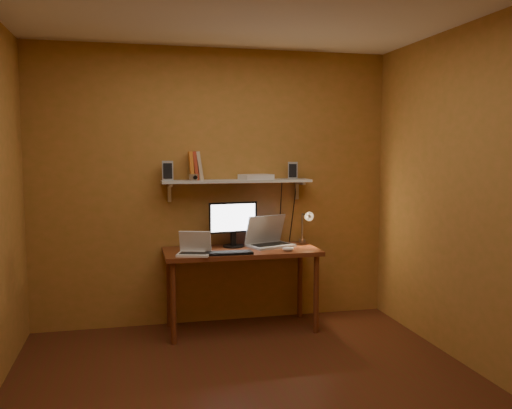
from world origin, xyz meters
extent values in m
cube|color=#502114|center=(0.00, 0.00, -0.01)|extent=(3.40, 3.20, 0.02)
cube|color=#B16F36|center=(0.00, 1.61, 1.30)|extent=(3.40, 0.02, 2.60)
cube|color=#B16F36|center=(0.00, -1.61, 1.30)|extent=(3.40, 0.02, 2.60)
cube|color=#B16F36|center=(1.71, 0.00, 1.30)|extent=(0.02, 3.20, 2.60)
cube|color=brown|center=(0.19, 1.28, 0.73)|extent=(1.40, 0.60, 0.04)
cylinder|color=brown|center=(-0.45, 1.04, 0.35)|extent=(0.05, 0.05, 0.71)
cylinder|color=brown|center=(0.83, 1.04, 0.35)|extent=(0.05, 0.05, 0.71)
cylinder|color=brown|center=(-0.45, 1.52, 0.35)|extent=(0.05, 0.05, 0.71)
cylinder|color=brown|center=(0.83, 1.52, 0.35)|extent=(0.05, 0.05, 0.71)
cube|color=silver|center=(0.19, 1.47, 1.36)|extent=(1.40, 0.25, 0.02)
cube|color=silver|center=(-0.43, 1.58, 1.26)|extent=(0.03, 0.03, 0.18)
cube|color=silver|center=(0.81, 1.58, 1.26)|extent=(0.03, 0.03, 0.18)
cylinder|color=black|center=(0.14, 1.43, 0.76)|extent=(0.22, 0.22, 0.01)
cube|color=black|center=(0.14, 1.43, 0.83)|extent=(0.05, 0.04, 0.14)
cube|color=black|center=(0.14, 1.43, 1.03)|extent=(0.46, 0.09, 0.29)
cube|color=white|center=(0.14, 1.41, 1.03)|extent=(0.43, 0.06, 0.25)
cube|color=#93969B|center=(0.48, 1.36, 0.76)|extent=(0.47, 0.40, 0.02)
cube|color=black|center=(0.48, 1.36, 0.77)|extent=(0.37, 0.26, 0.00)
cube|color=#93969B|center=(0.45, 1.45, 0.90)|extent=(0.41, 0.23, 0.27)
cube|color=#151543|center=(0.45, 1.45, 0.90)|extent=(0.36, 0.19, 0.23)
cube|color=white|center=(-0.27, 1.09, 0.76)|extent=(0.32, 0.26, 0.02)
cube|color=black|center=(-0.27, 1.09, 0.77)|extent=(0.25, 0.17, 0.00)
cube|color=white|center=(-0.25, 1.15, 0.86)|extent=(0.28, 0.15, 0.19)
cube|color=black|center=(-0.25, 1.15, 0.86)|extent=(0.25, 0.12, 0.16)
cube|color=black|center=(0.04, 1.07, 0.76)|extent=(0.40, 0.14, 0.02)
ellipsoid|color=white|center=(0.58, 1.10, 0.77)|extent=(0.12, 0.09, 0.04)
cube|color=silver|center=(0.85, 1.52, 0.74)|extent=(0.05, 0.06, 0.08)
cylinder|color=silver|center=(0.85, 1.52, 0.89)|extent=(0.02, 0.02, 0.28)
cylinder|color=silver|center=(0.85, 1.44, 1.03)|extent=(0.01, 0.16, 0.01)
cone|color=silver|center=(0.85, 1.36, 1.03)|extent=(0.09, 0.09, 0.09)
sphere|color=#FFE0A5|center=(0.85, 1.34, 1.03)|extent=(0.04, 0.04, 0.04)
cube|color=#93969B|center=(-0.45, 1.47, 1.46)|extent=(0.11, 0.11, 0.18)
cube|color=#93969B|center=(0.73, 1.48, 1.46)|extent=(0.11, 0.11, 0.16)
cube|color=orange|center=(-0.24, 1.48, 1.51)|extent=(0.06, 0.18, 0.26)
cube|color=#AF3922|center=(-0.20, 1.48, 1.51)|extent=(0.07, 0.18, 0.27)
cube|color=#C9B293|center=(-0.16, 1.48, 1.51)|extent=(0.08, 0.18, 0.27)
cube|color=silver|center=(-0.21, 1.40, 1.41)|extent=(0.10, 0.04, 0.06)
cylinder|color=black|center=(-0.21, 1.39, 1.41)|extent=(0.04, 0.02, 0.04)
cube|color=white|center=(0.37, 1.48, 1.40)|extent=(0.33, 0.26, 0.05)
camera|label=1|loc=(-0.79, -3.49, 1.65)|focal=38.00mm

